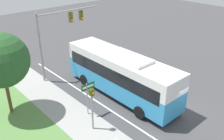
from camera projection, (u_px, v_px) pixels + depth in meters
ground_plane at (177, 111)px, 18.69m from camera, size 80.00×80.00×0.00m
lane_divider_near at (145, 132)px, 16.52m from camera, size 0.14×30.00×0.01m
bus at (121, 72)px, 20.02m from camera, size 2.78×10.75×3.71m
signal_gantry at (58, 30)px, 22.19m from camera, size 6.29×0.41×6.29m
pedestrian_signal at (92, 103)px, 15.85m from camera, size 0.28×0.34×3.14m
street_sign at (88, 93)px, 17.52m from camera, size 1.11×0.08×2.64m
roadside_tree at (1, 60)px, 16.67m from camera, size 3.79×3.79×6.06m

